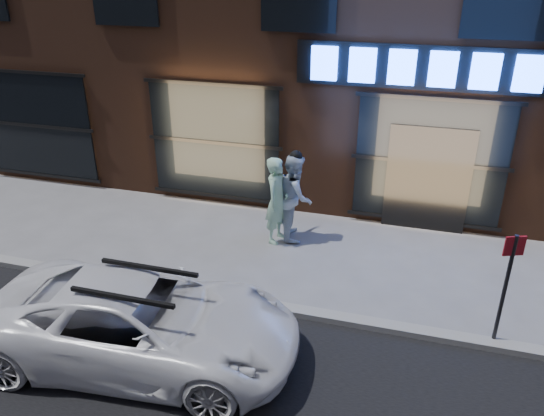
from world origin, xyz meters
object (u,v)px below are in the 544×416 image
at_px(man_cap, 295,196).
at_px(sign_post, 507,281).
at_px(man_bowtie, 277,200).
at_px(white_suv, 141,322).

relative_size(man_cap, sign_post, 0.96).
relative_size(man_bowtie, white_suv, 0.40).
height_order(man_bowtie, sign_post, sign_post).
bearing_deg(white_suv, sign_post, -76.23).
bearing_deg(man_cap, white_suv, 147.81).
xyz_separation_m(man_bowtie, white_suv, (-0.98, -4.17, -0.29)).
bearing_deg(man_bowtie, man_cap, -34.77).
bearing_deg(man_cap, sign_post, -140.24).
distance_m(man_cap, sign_post, 4.78).
height_order(man_bowtie, white_suv, man_bowtie).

